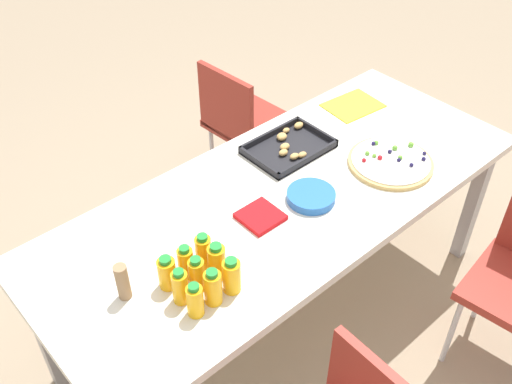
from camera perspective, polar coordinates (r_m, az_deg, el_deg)
name	(u,v)px	position (r m, az deg, el deg)	size (l,w,h in m)	color
ground_plane	(280,310)	(2.87, 2.39, -11.43)	(12.00, 12.00, 0.00)	gray
party_table	(285,206)	(2.38, 2.83, -1.34)	(2.09, 0.85, 0.74)	silver
chair_far_right	(242,120)	(3.19, -1.36, 7.03)	(0.43, 0.43, 0.83)	maroon
juice_bottle_0	(195,300)	(1.88, -5.96, -10.46)	(0.05, 0.05, 0.13)	#F9AC14
juice_bottle_1	(213,287)	(1.91, -4.22, -9.26)	(0.06, 0.06, 0.14)	#F8AB14
juice_bottle_2	(232,276)	(1.94, -2.40, -8.16)	(0.06, 0.06, 0.14)	#FAAF14
juice_bottle_3	(180,287)	(1.92, -7.39, -9.14)	(0.05, 0.05, 0.14)	#FAAD14
juice_bottle_4	(197,275)	(1.95, -5.79, -8.01)	(0.05, 0.05, 0.14)	#FAAD14
juice_bottle_5	(217,262)	(1.98, -3.86, -6.78)	(0.06, 0.06, 0.14)	#F9AE14
juice_bottle_6	(167,273)	(1.97, -8.66, -7.81)	(0.06, 0.06, 0.13)	#FAAC14
juice_bottle_7	(186,262)	(1.99, -6.87, -6.82)	(0.05, 0.05, 0.13)	#FAAE14
juice_bottle_8	(203,251)	(2.02, -5.15, -5.77)	(0.06, 0.06, 0.14)	#FAAC14
fruit_pizza	(391,162)	(2.54, 12.98, 2.87)	(0.36, 0.36, 0.04)	tan
snack_tray	(289,147)	(2.56, 3.20, 4.42)	(0.36, 0.25, 0.04)	black
plate_stack	(311,196)	(2.30, 5.38, -0.41)	(0.19, 0.19, 0.03)	blue
napkin_stack	(260,216)	(2.22, 0.43, -2.40)	(0.15, 0.15, 0.02)	red
cardboard_tube	(123,282)	(1.96, -12.87, -8.54)	(0.04, 0.04, 0.14)	#9E7A56
paper_folder	(353,106)	(2.89, 9.42, 8.32)	(0.26, 0.20, 0.01)	yellow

